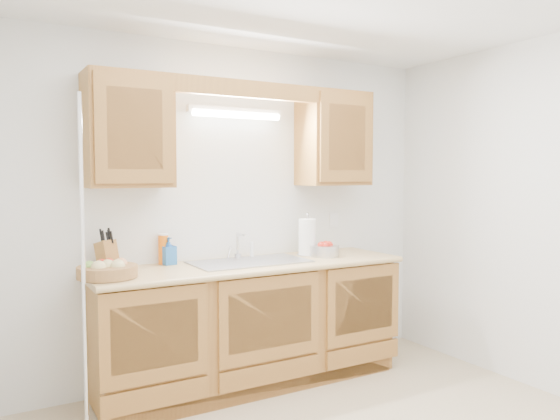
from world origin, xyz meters
TOP-DOWN VIEW (x-y plane):
  - room at (0.00, 0.00)m, footprint 3.52×3.50m
  - base_cabinets at (0.00, 1.20)m, footprint 2.20×0.60m
  - countertop at (0.00, 1.19)m, footprint 2.30×0.63m
  - upper_cabinet_left at (-0.83, 1.33)m, footprint 0.55×0.33m
  - upper_cabinet_right at (0.83, 1.33)m, footprint 0.55×0.33m
  - valance at (0.00, 1.19)m, footprint 2.20×0.05m
  - fluorescent_fixture at (0.00, 1.42)m, footprint 0.76×0.08m
  - sink at (0.00, 1.21)m, footprint 0.84×0.46m
  - wire_shelf_pole at (-1.20, 0.94)m, footprint 0.03×0.03m
  - outlet_plate at (0.95, 1.49)m, footprint 0.08×0.01m
  - fruit_basket at (-1.03, 1.11)m, footprint 0.42×0.42m
  - knife_block at (-0.98, 1.35)m, footprint 0.15×0.19m
  - orange_canister at (-0.57, 1.44)m, footprint 0.09×0.09m
  - soap_bottle at (-0.54, 1.40)m, footprint 0.10×0.10m
  - sponge at (0.67, 1.44)m, footprint 0.11×0.08m
  - paper_towel at (0.54, 1.27)m, footprint 0.17×0.17m
  - apple_bowl at (0.64, 1.17)m, footprint 0.23×0.23m

SIDE VIEW (x-z plane):
  - base_cabinets at x=0.00m, z-range 0.01..0.87m
  - sink at x=0.00m, z-range 0.65..1.01m
  - countertop at x=0.00m, z-range 0.86..0.90m
  - sponge at x=0.67m, z-range 0.90..0.92m
  - fruit_basket at x=-1.03m, z-range 0.89..1.01m
  - apple_bowl at x=0.64m, z-range 0.89..1.01m
  - soap_bottle at x=-0.54m, z-range 0.90..1.10m
  - wire_shelf_pole at x=-1.20m, z-range 0.00..2.00m
  - knife_block at x=-0.98m, z-range 0.86..1.15m
  - orange_canister at x=-0.57m, z-range 0.90..1.12m
  - paper_towel at x=0.54m, z-range 0.87..1.21m
  - outlet_plate at x=0.95m, z-range 1.09..1.21m
  - room at x=0.00m, z-range 0.00..2.50m
  - upper_cabinet_left at x=-0.83m, z-range 1.45..2.20m
  - upper_cabinet_right at x=0.83m, z-range 1.45..2.20m
  - fluorescent_fixture at x=0.00m, z-range 1.96..2.04m
  - valance at x=0.00m, z-range 2.08..2.20m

